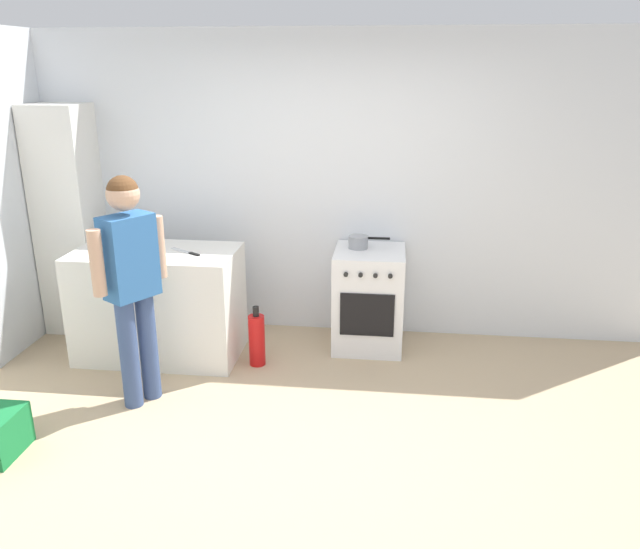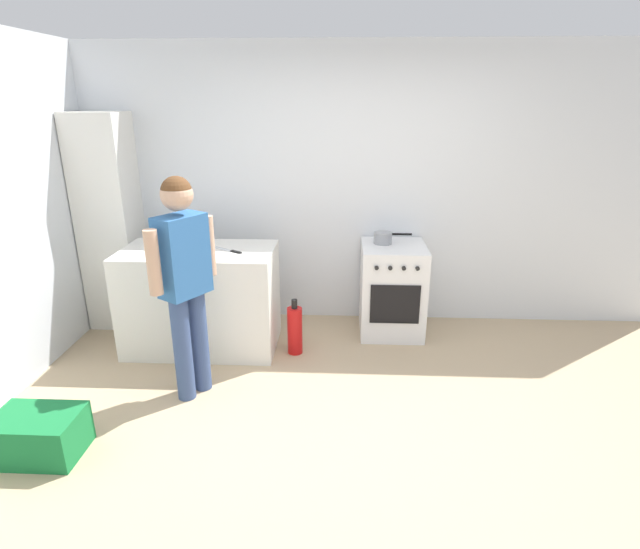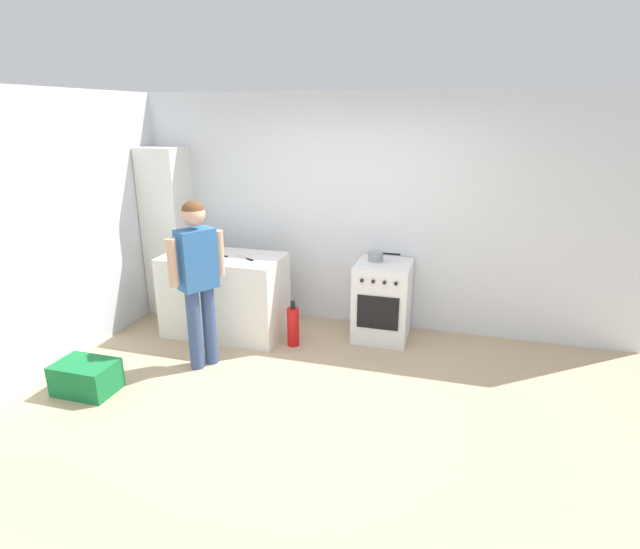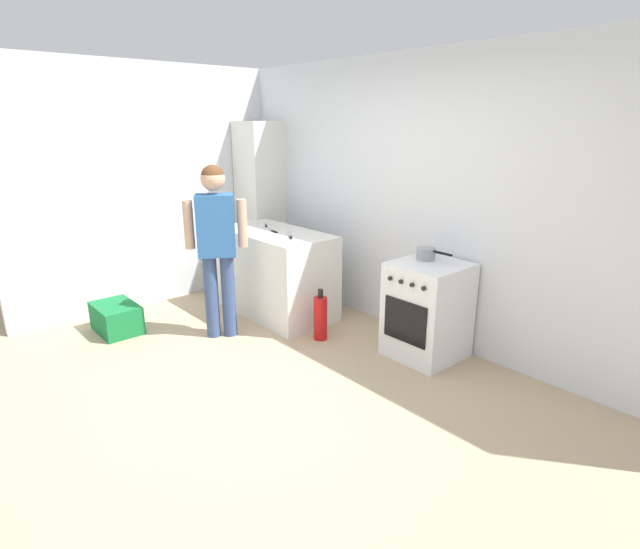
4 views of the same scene
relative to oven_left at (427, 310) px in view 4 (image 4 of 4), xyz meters
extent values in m
plane|color=tan|center=(-0.35, -1.58, -0.43)|extent=(8.00, 8.00, 0.00)
cube|color=silver|center=(-0.35, 0.37, 0.87)|extent=(6.00, 0.10, 2.60)
cube|color=silver|center=(-2.95, -1.18, 0.87)|extent=(0.10, 3.10, 2.60)
cube|color=silver|center=(-1.70, -0.38, 0.02)|extent=(1.30, 0.70, 0.90)
cube|color=white|center=(0.00, 0.00, 0.00)|extent=(0.58, 0.60, 0.85)
cube|color=black|center=(0.00, -0.30, -0.03)|extent=(0.44, 0.01, 0.36)
cylinder|color=black|center=(-0.13, -0.12, 0.42)|extent=(0.19, 0.19, 0.01)
cylinder|color=black|center=(0.13, -0.12, 0.42)|extent=(0.19, 0.19, 0.01)
cylinder|color=black|center=(-0.13, 0.12, 0.42)|extent=(0.19, 0.19, 0.01)
cylinder|color=black|center=(0.13, 0.12, 0.42)|extent=(0.19, 0.19, 0.01)
cylinder|color=black|center=(-0.17, -0.31, 0.31)|extent=(0.04, 0.02, 0.04)
cylinder|color=black|center=(-0.06, -0.31, 0.31)|extent=(0.04, 0.02, 0.04)
cylinder|color=black|center=(0.06, -0.31, 0.31)|extent=(0.04, 0.02, 0.04)
cylinder|color=black|center=(0.17, -0.31, 0.31)|extent=(0.04, 0.02, 0.04)
cylinder|color=gray|center=(-0.10, 0.06, 0.48)|extent=(0.16, 0.16, 0.11)
cylinder|color=black|center=(0.07, 0.06, 0.51)|extent=(0.18, 0.02, 0.02)
cube|color=silver|center=(-1.85, -0.36, 0.48)|extent=(0.24, 0.09, 0.01)
cube|color=black|center=(-1.68, -0.40, 0.48)|extent=(0.11, 0.05, 0.01)
cube|color=silver|center=(-2.06, -0.24, 0.48)|extent=(0.10, 0.08, 0.01)
cube|color=black|center=(-1.97, -0.30, 0.48)|extent=(0.11, 0.08, 0.01)
cube|color=silver|center=(-1.49, -0.35, 0.48)|extent=(0.20, 0.15, 0.01)
cube|color=black|center=(-1.35, -0.44, 0.48)|extent=(0.11, 0.08, 0.01)
cylinder|color=#384C7A|center=(-1.61, -1.21, -0.02)|extent=(0.13, 0.13, 0.80)
cylinder|color=#384C7A|center=(-1.53, -1.07, -0.02)|extent=(0.13, 0.13, 0.80)
cube|color=#2D609E|center=(-1.57, -1.14, 0.66)|extent=(0.35, 0.39, 0.57)
cylinder|color=tan|center=(-1.70, -1.34, 0.68)|extent=(0.09, 0.09, 0.44)
cylinder|color=tan|center=(-1.44, -0.94, 0.68)|extent=(0.09, 0.09, 0.44)
sphere|color=tan|center=(-1.57, -1.14, 1.08)|extent=(0.22, 0.22, 0.22)
sphere|color=brown|center=(-1.57, -1.14, 1.10)|extent=(0.21, 0.21, 0.21)
cylinder|color=red|center=(-0.87, -0.48, -0.22)|extent=(0.13, 0.13, 0.42)
cylinder|color=black|center=(-0.87, -0.48, 0.03)|extent=(0.05, 0.05, 0.08)
cube|color=#197238|center=(-2.34, -1.87, -0.29)|extent=(0.52, 0.36, 0.28)
cube|color=silver|center=(-2.65, 0.10, 0.57)|extent=(0.48, 0.44, 2.00)
camera|label=1|loc=(0.16, -4.95, 1.88)|focal=35.00mm
camera|label=2|loc=(-0.47, -4.37, 1.69)|focal=28.00mm
camera|label=3|loc=(0.75, -5.07, 1.96)|focal=28.00mm
camera|label=4|loc=(2.43, -3.38, 1.58)|focal=28.00mm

